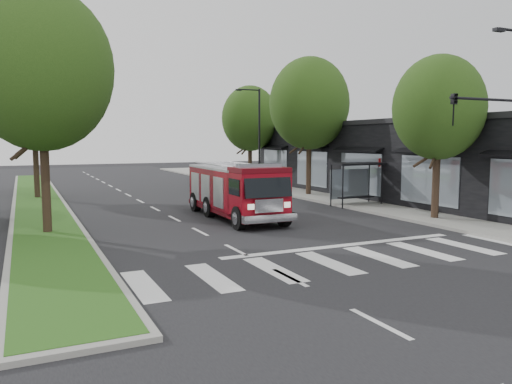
# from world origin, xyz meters

# --- Properties ---
(ground) EXTENTS (140.00, 140.00, 0.00)m
(ground) POSITION_xyz_m (0.00, 0.00, 0.00)
(ground) COLOR black
(ground) RESTS_ON ground
(sidewalk_right) EXTENTS (5.00, 80.00, 0.15)m
(sidewalk_right) POSITION_xyz_m (12.50, 10.00, 0.07)
(sidewalk_right) COLOR gray
(sidewalk_right) RESTS_ON ground
(median) EXTENTS (3.00, 50.00, 0.15)m
(median) POSITION_xyz_m (-6.00, 18.00, 0.08)
(median) COLOR gray
(median) RESTS_ON ground
(storefront_row) EXTENTS (8.00, 30.00, 5.00)m
(storefront_row) POSITION_xyz_m (17.00, 10.00, 2.50)
(storefront_row) COLOR black
(storefront_row) RESTS_ON ground
(bus_shelter) EXTENTS (3.20, 1.60, 2.61)m
(bus_shelter) POSITION_xyz_m (11.20, 8.15, 2.04)
(bus_shelter) COLOR black
(bus_shelter) RESTS_ON ground
(tree_right_near) EXTENTS (4.40, 4.40, 8.05)m
(tree_right_near) POSITION_xyz_m (11.50, 2.00, 5.51)
(tree_right_near) COLOR black
(tree_right_near) RESTS_ON ground
(tree_right_mid) EXTENTS (5.60, 5.60, 9.72)m
(tree_right_mid) POSITION_xyz_m (11.50, 14.00, 6.49)
(tree_right_mid) COLOR black
(tree_right_mid) RESTS_ON ground
(tree_right_far) EXTENTS (5.00, 5.00, 8.73)m
(tree_right_far) POSITION_xyz_m (11.50, 24.00, 5.84)
(tree_right_far) COLOR black
(tree_right_far) RESTS_ON ground
(tree_median_near) EXTENTS (5.80, 5.80, 10.16)m
(tree_median_near) POSITION_xyz_m (-6.00, 6.00, 6.81)
(tree_median_near) COLOR black
(tree_median_near) RESTS_ON ground
(tree_median_far) EXTENTS (5.60, 5.60, 9.72)m
(tree_median_far) POSITION_xyz_m (-6.00, 20.00, 6.49)
(tree_median_far) COLOR black
(tree_median_far) RESTS_ON ground
(streetlight_right_near) EXTENTS (4.08, 0.22, 8.00)m
(streetlight_right_near) POSITION_xyz_m (9.61, -3.50, 4.67)
(streetlight_right_near) COLOR black
(streetlight_right_near) RESTS_ON ground
(streetlight_right_far) EXTENTS (2.11, 0.20, 8.00)m
(streetlight_right_far) POSITION_xyz_m (10.35, 20.00, 4.48)
(streetlight_right_far) COLOR black
(streetlight_right_far) RESTS_ON ground
(fire_engine) EXTENTS (2.70, 8.41, 2.90)m
(fire_engine) POSITION_xyz_m (2.87, 6.88, 1.39)
(fire_engine) COLOR #4F040B
(fire_engine) RESTS_ON ground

